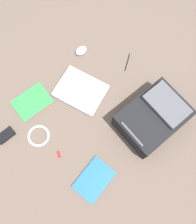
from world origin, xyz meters
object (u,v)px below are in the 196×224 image
Objects in this scene: backpack at (153,117)px; usb_stick at (59,154)px; computer_mouse at (81,51)px; book_blue at (94,180)px; book_red at (32,102)px; laptop at (81,91)px; pen_black at (127,62)px; cable_coil at (39,136)px; power_brick at (6,135)px.

backpack is 10.74× the size of usb_stick.
book_blue is at bearing -35.79° from computer_mouse.
backpack is at bearing 27.43° from book_red.
laptop is at bearing 50.07° from book_red.
laptop is 0.41m from pen_black.
cable_coil is 3.26× the size of usb_stick.
book_red is at bearing 156.07° from usb_stick.
laptop is 0.35m from book_red.
backpack reaches higher than cable_coil.
power_brick reaches higher than book_blue.
power_brick is at bearing -109.56° from pen_black.
backpack is 3.37× the size of pen_black.
cable_coil is (0.17, -0.68, -0.01)m from computer_mouse.
backpack is 0.55m from book_blue.
usb_stick is (0.36, 0.12, -0.01)m from power_brick.
laptop is (-0.52, -0.12, -0.07)m from backpack.
pen_black is (0.33, 0.14, -0.01)m from computer_mouse.
power_brick is 0.82× the size of pen_black.
backpack is 4.09× the size of power_brick.
cable_coil is (0.20, -0.16, 0.00)m from book_red.
pen_black is at bearing 71.30° from laptop.
cable_coil is at bearing 36.53° from power_brick.
power_brick is at bearing -110.16° from laptop.
laptop reaches higher than cable_coil.
book_blue is 0.66m from power_brick.
power_brick reaches higher than cable_coil.
laptop and power_brick have the same top height.
cable_coil is 0.83m from pen_black.
book_blue is (-0.07, -0.54, -0.08)m from backpack.
book_red is 2.40× the size of power_brick.
power_brick is (0.02, -0.29, 0.01)m from book_red.
laptop is 1.27× the size of book_red.
computer_mouse reaches higher than book_blue.
cable_coil is at bearing -65.03° from computer_mouse.
cable_coil is (-0.03, -0.42, -0.01)m from laptop.
book_red reaches higher than pen_black.
backpack is at bearing -35.51° from pen_black.
usb_stick is at bearing -70.11° from laptop.
book_blue is 0.89× the size of book_red.
usb_stick is at bearing -51.83° from computer_mouse.
laptop is 0.32m from computer_mouse.
power_brick reaches higher than pen_black.
book_red is 1.94× the size of cable_coil.
laptop is 0.47m from usb_stick.
pen_black is at bearing 61.58° from book_red.
power_brick reaches higher than usb_stick.
computer_mouse is at bearing 127.40° from laptop.
book_blue is 0.87m from pen_black.
book_red is 0.29m from power_brick.
power_brick is 1.00m from pen_black.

